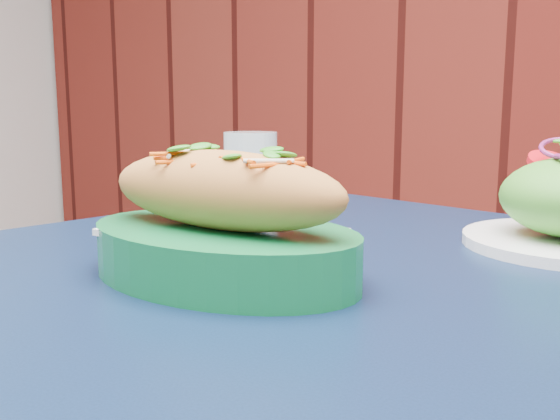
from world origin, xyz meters
The scene contains 3 objects.
cafe_table centered at (0.27, 1.30, 0.66)m, with size 0.93×0.93×0.75m.
banh_mi_basket centered at (0.22, 1.19, 0.80)m, with size 0.28×0.18×0.13m.
water_glass centered at (0.05, 1.45, 0.81)m, with size 0.07×0.07×0.12m, color silver.
Camera 1 is at (0.58, 0.76, 0.91)m, focal length 40.00 mm.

